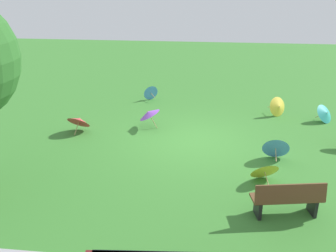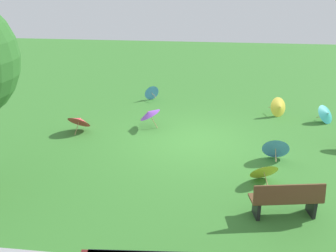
# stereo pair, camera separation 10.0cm
# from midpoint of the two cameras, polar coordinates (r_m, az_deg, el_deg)

# --- Properties ---
(ground) EXTENTS (40.00, 40.00, 0.00)m
(ground) POSITION_cam_midpoint_polar(r_m,az_deg,el_deg) (12.62, 3.94, -2.18)
(ground) COLOR #387A2D
(park_bench) EXTENTS (1.66, 0.76, 0.90)m
(park_bench) POSITION_cam_midpoint_polar(r_m,az_deg,el_deg) (9.01, 17.78, -10.52)
(park_bench) COLOR brown
(park_bench) RESTS_ON ground
(parasol_yellow_0) EXTENTS (0.89, 0.77, 0.67)m
(parasol_yellow_0) POSITION_cam_midpoint_polar(r_m,az_deg,el_deg) (10.36, 14.49, -6.49)
(parasol_yellow_0) COLOR tan
(parasol_yellow_0) RESTS_ON ground
(parasol_red_0) EXTENTS (0.96, 0.89, 0.75)m
(parasol_red_0) POSITION_cam_midpoint_polar(r_m,az_deg,el_deg) (13.48, -13.03, 0.85)
(parasol_red_0) COLOR tan
(parasol_red_0) RESTS_ON ground
(parasol_teal_0) EXTENTS (0.92, 0.93, 0.69)m
(parasol_teal_0) POSITION_cam_midpoint_polar(r_m,az_deg,el_deg) (15.20, 23.05, 1.71)
(parasol_teal_0) COLOR tan
(parasol_teal_0) RESTS_ON ground
(parasol_purple_0) EXTENTS (0.79, 0.81, 0.81)m
(parasol_purple_0) POSITION_cam_midpoint_polar(r_m,az_deg,el_deg) (13.43, -2.66, 1.94)
(parasol_purple_0) COLOR tan
(parasol_purple_0) RESTS_ON ground
(parasol_blue_0) EXTENTS (0.82, 0.80, 0.79)m
(parasol_blue_0) POSITION_cam_midpoint_polar(r_m,az_deg,el_deg) (11.66, 16.20, -3.03)
(parasol_blue_0) COLOR tan
(parasol_blue_0) RESTS_ON ground
(parasol_blue_1) EXTENTS (0.70, 0.72, 0.67)m
(parasol_blue_1) POSITION_cam_midpoint_polar(r_m,az_deg,el_deg) (16.67, -2.39, 5.13)
(parasol_blue_1) COLOR tan
(parasol_blue_1) RESTS_ON ground
(parasol_yellow_2) EXTENTS (0.83, 0.83, 0.77)m
(parasol_yellow_2) POSITION_cam_midpoint_polar(r_m,az_deg,el_deg) (15.22, 16.66, 2.77)
(parasol_yellow_2) COLOR tan
(parasol_yellow_2) RESTS_ON ground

